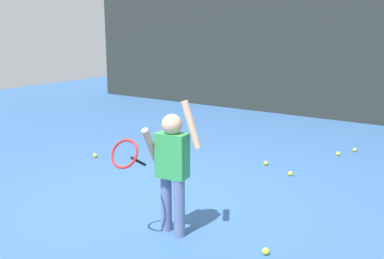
{
  "coord_description": "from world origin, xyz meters",
  "views": [
    {
      "loc": [
        3.34,
        -3.92,
        2.04
      ],
      "look_at": [
        0.36,
        0.35,
        0.85
      ],
      "focal_mm": 43.59,
      "sensor_mm": 36.0,
      "label": 1
    }
  ],
  "objects_px": {
    "tennis_ball_4": "(355,150)",
    "tennis_ball_7": "(266,251)",
    "tennis_ball_5": "(338,154)",
    "tennis_ball_8": "(266,163)",
    "tennis_ball_3": "(95,155)",
    "tennis_player": "(170,163)",
    "tennis_ball_2": "(290,174)"
  },
  "relations": [
    {
      "from": "tennis_ball_4",
      "to": "tennis_ball_3",
      "type": "bearing_deg",
      "value": -140.65
    },
    {
      "from": "tennis_player",
      "to": "tennis_ball_7",
      "type": "bearing_deg",
      "value": 0.27
    },
    {
      "from": "tennis_ball_3",
      "to": "tennis_ball_8",
      "type": "relative_size",
      "value": 1.0
    },
    {
      "from": "tennis_ball_4",
      "to": "tennis_ball_8",
      "type": "distance_m",
      "value": 1.72
    },
    {
      "from": "tennis_ball_2",
      "to": "tennis_ball_7",
      "type": "bearing_deg",
      "value": -72.15
    },
    {
      "from": "tennis_ball_7",
      "to": "tennis_ball_8",
      "type": "bearing_deg",
      "value": 116.05
    },
    {
      "from": "tennis_ball_5",
      "to": "tennis_ball_8",
      "type": "distance_m",
      "value": 1.32
    },
    {
      "from": "tennis_ball_3",
      "to": "tennis_ball_8",
      "type": "bearing_deg",
      "value": 25.97
    },
    {
      "from": "tennis_ball_4",
      "to": "tennis_ball_7",
      "type": "height_order",
      "value": "same"
    },
    {
      "from": "tennis_ball_5",
      "to": "tennis_ball_8",
      "type": "xyz_separation_m",
      "value": [
        -0.71,
        -1.11,
        0.0
      ]
    },
    {
      "from": "tennis_ball_4",
      "to": "tennis_ball_5",
      "type": "distance_m",
      "value": 0.41
    },
    {
      "from": "tennis_ball_7",
      "to": "tennis_ball_8",
      "type": "height_order",
      "value": "same"
    },
    {
      "from": "tennis_ball_5",
      "to": "tennis_ball_2",
      "type": "bearing_deg",
      "value": -98.99
    },
    {
      "from": "tennis_ball_2",
      "to": "tennis_ball_3",
      "type": "height_order",
      "value": "same"
    },
    {
      "from": "tennis_ball_3",
      "to": "tennis_ball_4",
      "type": "height_order",
      "value": "same"
    },
    {
      "from": "tennis_player",
      "to": "tennis_ball_2",
      "type": "distance_m",
      "value": 2.47
    },
    {
      "from": "tennis_ball_3",
      "to": "tennis_player",
      "type": "bearing_deg",
      "value": -29.22
    },
    {
      "from": "tennis_ball_7",
      "to": "tennis_ball_4",
      "type": "bearing_deg",
      "value": 95.02
    },
    {
      "from": "tennis_ball_4",
      "to": "tennis_ball_8",
      "type": "bearing_deg",
      "value": -119.94
    },
    {
      "from": "tennis_ball_5",
      "to": "tennis_ball_4",
      "type": "bearing_deg",
      "value": 68.45
    },
    {
      "from": "tennis_player",
      "to": "tennis_ball_5",
      "type": "distance_m",
      "value": 3.81
    },
    {
      "from": "tennis_ball_8",
      "to": "tennis_player",
      "type": "bearing_deg",
      "value": -84.77
    },
    {
      "from": "tennis_player",
      "to": "tennis_ball_4",
      "type": "height_order",
      "value": "tennis_player"
    },
    {
      "from": "tennis_ball_8",
      "to": "tennis_ball_5",
      "type": "bearing_deg",
      "value": 57.47
    },
    {
      "from": "tennis_ball_2",
      "to": "tennis_ball_7",
      "type": "height_order",
      "value": "same"
    },
    {
      "from": "tennis_ball_7",
      "to": "tennis_player",
      "type": "bearing_deg",
      "value": -171.86
    },
    {
      "from": "tennis_ball_5",
      "to": "tennis_player",
      "type": "bearing_deg",
      "value": -97.21
    },
    {
      "from": "tennis_player",
      "to": "tennis_ball_4",
      "type": "xyz_separation_m",
      "value": [
        0.62,
        4.1,
        -0.69
      ]
    },
    {
      "from": "tennis_player",
      "to": "tennis_ball_5",
      "type": "bearing_deg",
      "value": 74.92
    },
    {
      "from": "tennis_ball_5",
      "to": "tennis_ball_8",
      "type": "relative_size",
      "value": 1.0
    },
    {
      "from": "tennis_ball_2",
      "to": "tennis_ball_4",
      "type": "bearing_deg",
      "value": 78.15
    },
    {
      "from": "tennis_ball_2",
      "to": "tennis_ball_7",
      "type": "relative_size",
      "value": 1.0
    }
  ]
}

